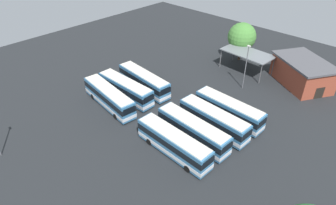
{
  "coord_description": "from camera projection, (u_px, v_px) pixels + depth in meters",
  "views": [
    {
      "loc": [
        27.71,
        -28.7,
        28.54
      ],
      "look_at": [
        -0.24,
        0.64,
        1.49
      ],
      "focal_mm": 31.56,
      "sensor_mm": 36.0,
      "label": 1
    }
  ],
  "objects": [
    {
      "name": "bus_row1_slot2",
      "position": [
        214.0,
        120.0,
        44.2
      ],
      "size": [
        11.73,
        3.11,
        3.42
      ],
      "color": "teal",
      "rests_on": "ground_plane"
    },
    {
      "name": "bus_row1_slot3",
      "position": [
        229.0,
        110.0,
        46.38
      ],
      "size": [
        11.65,
        2.92,
        3.42
      ],
      "color": "teal",
      "rests_on": "ground_plane"
    },
    {
      "name": "lamp_post_far_corner",
      "position": [
        246.0,
        66.0,
        52.91
      ],
      "size": [
        0.56,
        0.28,
        8.51
      ],
      "color": "slate",
      "rests_on": "ground_plane"
    },
    {
      "name": "bus_row1_slot1",
      "position": [
        193.0,
        130.0,
        42.19
      ],
      "size": [
        12.02,
        3.15,
        3.42
      ],
      "color": "teal",
      "rests_on": "ground_plane"
    },
    {
      "name": "ground_plane",
      "position": [
        166.0,
        112.0,
        49.03
      ],
      "size": [
        96.06,
        96.06,
        0.0
      ],
      "primitive_type": "plane",
      "color": "black"
    },
    {
      "name": "bus_row1_slot0",
      "position": [
        174.0,
        143.0,
        39.9
      ],
      "size": [
        11.94,
        2.95,
        3.42
      ],
      "color": "teal",
      "rests_on": "ground_plane"
    },
    {
      "name": "depot_building",
      "position": [
        302.0,
        72.0,
        55.42
      ],
      "size": [
        13.43,
        12.13,
        4.91
      ],
      "color": "#99422D",
      "rests_on": "ground_plane"
    },
    {
      "name": "tree_west_edge",
      "position": [
        242.0,
        37.0,
        62.81
      ],
      "size": [
        5.97,
        5.97,
        8.32
      ],
      "color": "brown",
      "rests_on": "ground_plane"
    },
    {
      "name": "bus_row0_slot1",
      "position": [
        126.0,
        89.0,
        51.73
      ],
      "size": [
        11.91,
        2.69,
        3.42
      ],
      "color": "teal",
      "rests_on": "ground_plane"
    },
    {
      "name": "bus_row0_slot0",
      "position": [
        109.0,
        97.0,
        49.52
      ],
      "size": [
        12.67,
        4.06,
        3.42
      ],
      "color": "teal",
      "rests_on": "ground_plane"
    },
    {
      "name": "maintenance_shelter",
      "position": [
        248.0,
        53.0,
        58.97
      ],
      "size": [
        10.39,
        5.69,
        4.19
      ],
      "color": "slate",
      "rests_on": "ground_plane"
    },
    {
      "name": "bus_row0_slot2",
      "position": [
        144.0,
        81.0,
        54.09
      ],
      "size": [
        12.29,
        3.68,
        3.42
      ],
      "color": "teal",
      "rests_on": "ground_plane"
    }
  ]
}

